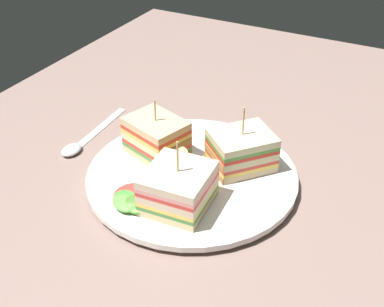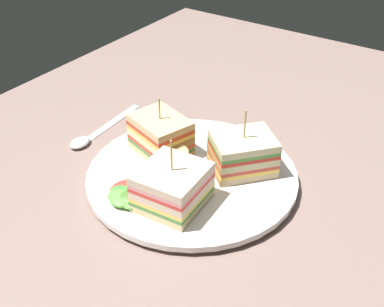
{
  "view_description": "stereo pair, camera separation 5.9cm",
  "coord_description": "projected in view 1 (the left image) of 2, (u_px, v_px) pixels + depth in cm",
  "views": [
    {
      "loc": [
        -46.8,
        -24.57,
        40.36
      ],
      "look_at": [
        0.0,
        0.0,
        4.45
      ],
      "focal_mm": 47.12,
      "sensor_mm": 36.0,
      "label": 1
    },
    {
      "loc": [
        -43.78,
        -29.62,
        40.36
      ],
      "look_at": [
        0.0,
        0.0,
        4.45
      ],
      "focal_mm": 47.12,
      "sensor_mm": 36.0,
      "label": 2
    }
  ],
  "objects": [
    {
      "name": "sandwich_wedge_1",
      "position": [
        178.0,
        188.0,
        0.59
      ],
      "size": [
        8.32,
        7.79,
        8.94
      ],
      "rotation": [
        0.0,
        0.0,
        6.35
      ],
      "color": "beige",
      "rests_on": "plate"
    },
    {
      "name": "spoon",
      "position": [
        81.0,
        142.0,
        0.74
      ],
      "size": [
        15.74,
        2.65,
        1.0
      ],
      "rotation": [
        0.0,
        0.0,
        3.19
      ],
      "color": "silver",
      "rests_on": "ground_plane"
    },
    {
      "name": "sandwich_wedge_2",
      "position": [
        241.0,
        151.0,
        0.65
      ],
      "size": [
        10.0,
        9.86,
        8.85
      ],
      "rotation": [
        0.0,
        0.0,
        8.7
      ],
      "color": "#D4B589",
      "rests_on": "plate"
    },
    {
      "name": "salad_garnish",
      "position": [
        135.0,
        201.0,
        0.6
      ],
      "size": [
        5.82,
        6.7,
        1.57
      ],
      "color": "#497A31",
      "rests_on": "plate"
    },
    {
      "name": "sandwich_wedge_0",
      "position": [
        157.0,
        137.0,
        0.68
      ],
      "size": [
        7.99,
        9.25,
        8.27
      ],
      "rotation": [
        0.0,
        0.0,
        4.4
      ],
      "color": "#DDB97F",
      "rests_on": "plate"
    },
    {
      "name": "chip_pile",
      "position": [
        178.0,
        168.0,
        0.64
      ],
      "size": [
        7.18,
        6.97,
        2.97
      ],
      "color": "#E6CE68",
      "rests_on": "plate"
    },
    {
      "name": "ground_plane",
      "position": [
        192.0,
        187.0,
        0.67
      ],
      "size": [
        115.91,
        82.39,
        1.8
      ],
      "primitive_type": "cube",
      "color": "gray"
    },
    {
      "name": "plate",
      "position": [
        192.0,
        176.0,
        0.66
      ],
      "size": [
        27.47,
        27.47,
        1.45
      ],
      "color": "white",
      "rests_on": "ground_plane"
    }
  ]
}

